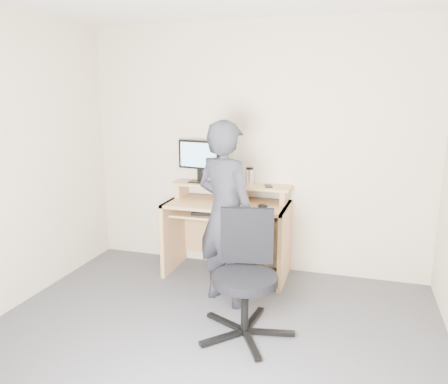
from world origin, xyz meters
The scene contains 13 objects.
ground centered at (0.00, 0.00, 0.00)m, with size 3.50×3.50×0.00m, color #4B4B50.
back_wall centered at (0.00, 1.75, 1.25)m, with size 3.50×0.02×2.50m, color beige.
desk centered at (-0.20, 1.53, 0.55)m, with size 1.20×0.60×0.91m.
monitor centered at (-0.54, 1.57, 1.17)m, with size 0.45×0.13×0.43m.
external_drive centered at (-0.31, 1.64, 1.01)m, with size 0.07×0.13×0.20m, color black.
travel_mug centered at (-0.01, 1.58, 0.99)m, with size 0.07×0.07×0.16m, color silver.
smartphone centered at (0.18, 1.58, 0.92)m, with size 0.07×0.13×0.01m, color black.
charger centered at (-0.41, 1.50, 0.93)m, with size 0.04×0.04×0.04m, color black.
headphones centered at (-0.38, 1.67, 0.92)m, with size 0.16×0.16×0.02m, color silver.
keyboard centered at (-0.29, 1.36, 0.67)m, with size 0.46×0.18×0.03m, color black.
mouse centered at (0.18, 1.35, 0.77)m, with size 0.10×0.06×0.04m, color black.
office_chair centered at (0.24, 0.44, 0.50)m, with size 0.73×0.72×0.92m.
person centered at (-0.05, 0.89, 0.80)m, with size 0.58×0.38×1.60m, color black.
Camera 1 is at (0.98, -2.55, 1.80)m, focal length 35.00 mm.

